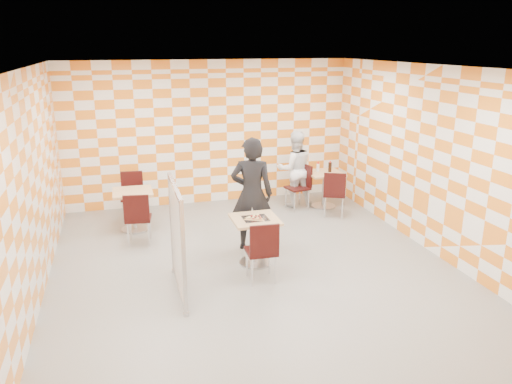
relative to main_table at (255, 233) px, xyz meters
The scene contains 15 objects.
room_shell 1.07m from the main_table, 100.01° to the left, with size 7.00×7.00×7.00m.
main_table is the anchor object (origin of this frame).
second_table 3.17m from the main_table, 47.49° to the left, with size 0.70×0.70×0.75m.
empty_table 2.67m from the main_table, 130.96° to the left, with size 0.70×0.70×0.75m.
chair_main_front 0.67m from the main_table, 96.32° to the right, with size 0.43×0.44×0.92m.
chair_second_front 2.67m from the main_table, 38.93° to the left, with size 0.56×0.57×0.92m.
chair_second_side 2.89m from the main_table, 55.26° to the left, with size 0.51×0.50×0.92m.
chair_empty_near 2.11m from the main_table, 144.06° to the left, with size 0.48×0.48×0.92m.
chair_empty_far 3.19m from the main_table, 123.04° to the left, with size 0.46×0.46×0.92m.
partition 1.44m from the main_table, 153.28° to the right, with size 0.08×1.38×1.55m.
man_dark 0.77m from the main_table, 79.28° to the left, with size 0.69×0.45×1.89m, color black.
man_white 3.05m from the main_table, 58.71° to the left, with size 0.77×0.60×1.59m, color white.
pizza_on_foil 0.26m from the main_table, 90.13° to the right, with size 0.40×0.40×0.04m.
sport_bottle 3.20m from the main_table, 50.24° to the left, with size 0.06×0.06×0.20m.
soda_bottle 3.26m from the main_table, 46.03° to the left, with size 0.07×0.07×0.23m.
Camera 1 is at (-1.84, -6.77, 3.32)m, focal length 35.00 mm.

